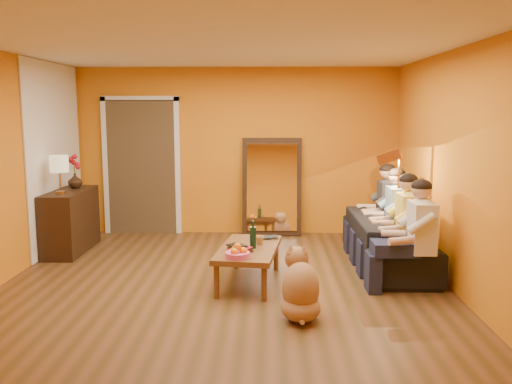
{
  "coord_description": "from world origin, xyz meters",
  "views": [
    {
      "loc": [
        0.49,
        -5.73,
        1.95
      ],
      "look_at": [
        0.35,
        0.5,
        1.0
      ],
      "focal_mm": 38.0,
      "sensor_mm": 36.0,
      "label": 1
    }
  ],
  "objects_px": {
    "sideboard": "(71,221)",
    "tumbler": "(260,240)",
    "table_lamp": "(60,175)",
    "dog": "(301,283)",
    "person_far_left": "(421,236)",
    "person_far_right": "(388,208)",
    "coffee_table": "(249,265)",
    "mirror_frame": "(272,187)",
    "person_mid_left": "(408,225)",
    "floor_lamp": "(398,210)",
    "laptop": "(265,239)",
    "person_mid_right": "(397,216)",
    "vase": "(75,181)",
    "sofa": "(388,241)",
    "wine_bottle": "(253,235)"
  },
  "relations": [
    {
      "from": "sideboard",
      "to": "tumbler",
      "type": "relative_size",
      "value": 11.48
    },
    {
      "from": "table_lamp",
      "to": "dog",
      "type": "bearing_deg",
      "value": -34.51
    },
    {
      "from": "table_lamp",
      "to": "person_far_left",
      "type": "height_order",
      "value": "table_lamp"
    },
    {
      "from": "sideboard",
      "to": "person_far_right",
      "type": "relative_size",
      "value": 0.97
    },
    {
      "from": "coffee_table",
      "to": "tumbler",
      "type": "bearing_deg",
      "value": 52.22
    },
    {
      "from": "coffee_table",
      "to": "dog",
      "type": "height_order",
      "value": "dog"
    },
    {
      "from": "mirror_frame",
      "to": "person_mid_left",
      "type": "height_order",
      "value": "mirror_frame"
    },
    {
      "from": "coffee_table",
      "to": "tumbler",
      "type": "distance_m",
      "value": 0.31
    },
    {
      "from": "table_lamp",
      "to": "floor_lamp",
      "type": "bearing_deg",
      "value": -4.39
    },
    {
      "from": "table_lamp",
      "to": "laptop",
      "type": "relative_size",
      "value": 1.47
    },
    {
      "from": "table_lamp",
      "to": "person_mid_right",
      "type": "xyz_separation_m",
      "value": [
        4.37,
        -0.2,
        -0.49
      ]
    },
    {
      "from": "sideboard",
      "to": "person_mid_right",
      "type": "height_order",
      "value": "person_mid_right"
    },
    {
      "from": "floor_lamp",
      "to": "person_far_right",
      "type": "distance_m",
      "value": 0.69
    },
    {
      "from": "vase",
      "to": "laptop",
      "type": "bearing_deg",
      "value": -25.02
    },
    {
      "from": "person_mid_left",
      "to": "vase",
      "type": "relative_size",
      "value": 5.84
    },
    {
      "from": "table_lamp",
      "to": "dog",
      "type": "height_order",
      "value": "table_lamp"
    },
    {
      "from": "mirror_frame",
      "to": "sofa",
      "type": "bearing_deg",
      "value": -49.18
    },
    {
      "from": "coffee_table",
      "to": "person_mid_left",
      "type": "height_order",
      "value": "person_mid_left"
    },
    {
      "from": "sofa",
      "to": "coffee_table",
      "type": "height_order",
      "value": "sofa"
    },
    {
      "from": "sideboard",
      "to": "floor_lamp",
      "type": "xyz_separation_m",
      "value": [
        4.34,
        -0.63,
        0.29
      ]
    },
    {
      "from": "sideboard",
      "to": "coffee_table",
      "type": "relative_size",
      "value": 0.97
    },
    {
      "from": "tumbler",
      "to": "vase",
      "type": "height_order",
      "value": "vase"
    },
    {
      "from": "person_mid_left",
      "to": "vase",
      "type": "xyz_separation_m",
      "value": [
        -4.37,
        1.3,
        0.34
      ]
    },
    {
      "from": "sofa",
      "to": "vase",
      "type": "height_order",
      "value": "vase"
    },
    {
      "from": "sofa",
      "to": "dog",
      "type": "height_order",
      "value": "dog"
    },
    {
      "from": "floor_lamp",
      "to": "person_far_right",
      "type": "bearing_deg",
      "value": 108.08
    },
    {
      "from": "wine_bottle",
      "to": "vase",
      "type": "xyz_separation_m",
      "value": [
        -2.56,
        1.66,
        0.38
      ]
    },
    {
      "from": "sofa",
      "to": "person_far_right",
      "type": "bearing_deg",
      "value": -11.31
    },
    {
      "from": "sideboard",
      "to": "person_mid_right",
      "type": "distance_m",
      "value": 4.4
    },
    {
      "from": "sideboard",
      "to": "sofa",
      "type": "bearing_deg",
      "value": -8.04
    },
    {
      "from": "tumbler",
      "to": "laptop",
      "type": "bearing_deg",
      "value": 75.38
    },
    {
      "from": "laptop",
      "to": "sideboard",
      "type": "bearing_deg",
      "value": 148.09
    },
    {
      "from": "vase",
      "to": "sofa",
      "type": "bearing_deg",
      "value": -11.32
    },
    {
      "from": "sideboard",
      "to": "sofa",
      "type": "distance_m",
      "value": 4.28
    },
    {
      "from": "floor_lamp",
      "to": "tumbler",
      "type": "bearing_deg",
      "value": -139.9
    },
    {
      "from": "sofa",
      "to": "coffee_table",
      "type": "distance_m",
      "value": 1.89
    },
    {
      "from": "laptop",
      "to": "dog",
      "type": "bearing_deg",
      "value": -87.45
    },
    {
      "from": "mirror_frame",
      "to": "person_far_left",
      "type": "xyz_separation_m",
      "value": [
        1.58,
        -2.68,
        -0.15
      ]
    },
    {
      "from": "mirror_frame",
      "to": "sofa",
      "type": "relative_size",
      "value": 0.72
    },
    {
      "from": "floor_lamp",
      "to": "person_mid_left",
      "type": "height_order",
      "value": "floor_lamp"
    },
    {
      "from": "sideboard",
      "to": "person_mid_left",
      "type": "bearing_deg",
      "value": -13.49
    },
    {
      "from": "person_mid_left",
      "to": "person_far_right",
      "type": "bearing_deg",
      "value": 90.0
    },
    {
      "from": "person_far_right",
      "to": "wine_bottle",
      "type": "height_order",
      "value": "person_far_right"
    },
    {
      "from": "person_mid_left",
      "to": "person_far_right",
      "type": "distance_m",
      "value": 1.1
    },
    {
      "from": "person_mid_left",
      "to": "mirror_frame",
      "type": "bearing_deg",
      "value": 126.58
    },
    {
      "from": "table_lamp",
      "to": "person_mid_right",
      "type": "bearing_deg",
      "value": -2.6
    },
    {
      "from": "wine_bottle",
      "to": "floor_lamp",
      "type": "bearing_deg",
      "value": 23.56
    },
    {
      "from": "mirror_frame",
      "to": "sideboard",
      "type": "bearing_deg",
      "value": -158.84
    },
    {
      "from": "person_mid_right",
      "to": "tumbler",
      "type": "relative_size",
      "value": 11.87
    },
    {
      "from": "sofa",
      "to": "dog",
      "type": "xyz_separation_m",
      "value": [
        -1.2,
        -1.79,
        0.03
      ]
    }
  ]
}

